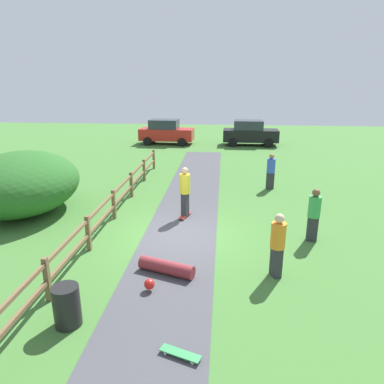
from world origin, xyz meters
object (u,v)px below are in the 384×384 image
Objects in this scene: parked_car_black at (250,133)px; bush_large at (21,183)px; skater_fallen at (165,269)px; parked_car_red at (166,132)px; skater_riding at (185,190)px; bystander_blue at (271,170)px; trash_bin at (67,306)px; bystander_green at (314,213)px; skateboard_loose at (180,353)px; bystander_orange at (278,242)px.

bush_large is at bearing -121.85° from parked_car_black.
parked_car_red is at bearing 98.91° from skater_fallen.
bystander_blue is (3.58, 3.97, -0.17)m from skater_riding.
trash_bin is 0.21× the size of parked_car_red.
parked_car_black is (-0.84, 17.19, 0.00)m from bystander_green.
skater_riding is at bearing -78.49° from parked_car_red.
trash_bin is at bearing -117.80° from bystander_blue.
parked_car_red is at bearing 113.31° from bystander_green.
skater_fallen is 2.94m from skateboard_loose.
bystander_orange is 7.90m from bystander_blue.
trash_bin is at bearing -106.09° from skater_riding.
skater_riding is 2.33× the size of skateboard_loose.
skateboard_loose is (0.74, -2.84, -0.11)m from skater_fallen.
parked_car_black reaches higher than bystander_green.
trash_bin is 22.43m from parked_car_black.
skateboard_loose is 6.49m from bystander_green.
bystander_green is at bearing 30.14° from skater_fallen.
bystander_orange is at bearing -54.24° from skater_riding.
trash_bin is 2.58m from skateboard_loose.
parked_car_black is at bearing 88.24° from bystander_orange.
trash_bin is 0.47× the size of skater_riding.
skater_fallen is 19.95m from parked_car_red.
bystander_orange reaches higher than bystander_green.
bush_large is 2.83× the size of bystander_orange.
bystander_green is 17.21m from parked_car_black.
bystander_orange is at bearing -91.76° from parked_car_black.
bush_large is 1.16× the size of parked_car_black.
bush_large is 10.62m from bystander_green.
skater_riding is at bearing 159.16° from bystander_green.
parked_car_black reaches higher than skater_fallen.
trash_bin is 6.52m from skater_riding.
skater_fallen is 1.91× the size of skateboard_loose.
bystander_blue is 11.61m from parked_car_black.
parked_car_red reaches higher than skater_fallen.
bystander_green reaches higher than skateboard_loose.
skater_riding is 4.79m from bystander_orange.
bystander_orange is (2.88, 0.23, 0.76)m from skater_fallen.
bystander_orange reaches higher than trash_bin.
bystander_blue is at bearing 96.63° from bystander_green.
bush_large is at bearing -158.24° from bystander_blue.
bystander_orange is at bearing -95.71° from bystander_blue.
parked_car_red reaches higher than skateboard_loose.
trash_bin is at bearing -152.90° from bystander_orange.
skater_riding is 5.35m from bystander_blue.
skater_riding reaches higher than skater_fallen.
bystander_green is (1.43, 2.27, -0.01)m from bystander_orange.
bystander_blue is 5.62m from bystander_green.
bystander_green is 0.40× the size of parked_car_red.
skater_riding is 0.45× the size of parked_car_black.
bush_large is 7.74m from trash_bin.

